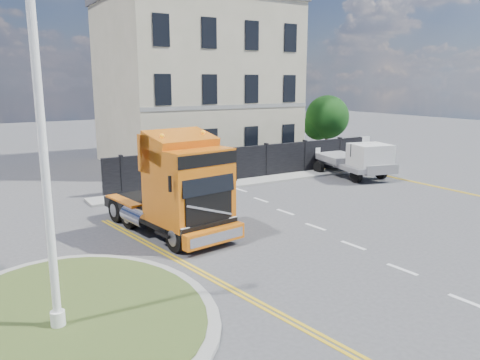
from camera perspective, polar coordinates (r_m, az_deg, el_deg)
ground at (r=17.84m, az=1.05°, el=-6.90°), size 120.00×120.00×0.00m
traffic_island at (r=12.75m, az=-19.37°, el=-15.18°), size 6.80×6.80×0.17m
hoarding_fence at (r=28.41m, az=2.46°, el=2.25°), size 18.80×0.25×2.00m
georgian_building at (r=34.24m, az=-5.42°, el=11.87°), size 12.30×10.30×12.80m
tree at (r=35.38m, az=10.31°, el=7.31°), size 3.20×3.20×4.80m
pavement_far at (r=27.55m, az=2.53°, el=-0.04°), size 20.00×1.60×0.12m
truck at (r=17.63m, az=-7.40°, el=-1.33°), size 3.32×6.77×3.89m
flatbed_pickup at (r=28.94m, az=14.62°, el=2.41°), size 3.24×5.63×2.19m
lamppost_island at (r=10.94m, az=-22.91°, el=3.87°), size 0.26×0.52×8.43m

